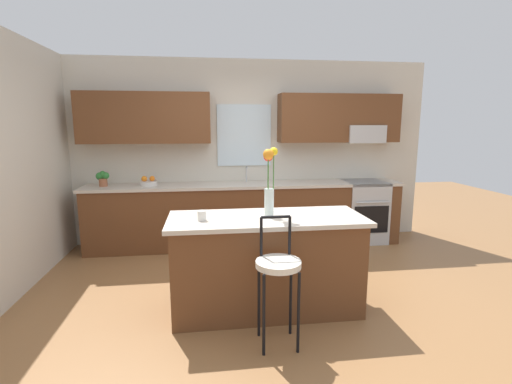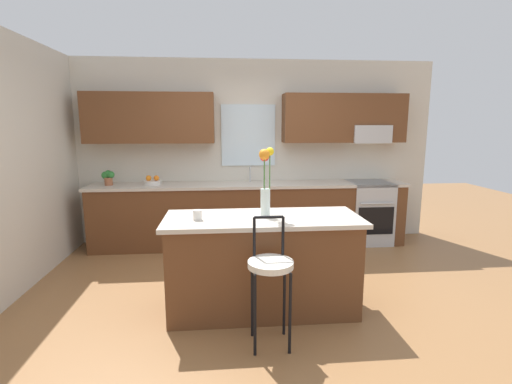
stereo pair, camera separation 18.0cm
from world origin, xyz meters
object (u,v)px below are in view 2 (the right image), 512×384
(flower_vase, at_px, (266,180))
(fruit_bowl_oranges, at_px, (153,182))
(mug_ceramic, at_px, (198,215))
(oven_range, at_px, (368,212))
(kitchen_island, at_px, (263,264))
(potted_plant_small, at_px, (108,177))
(bar_stool_near, at_px, (270,270))

(flower_vase, height_order, fruit_bowl_oranges, flower_vase)
(flower_vase, xyz_separation_m, fruit_bowl_oranges, (-1.38, 1.98, -0.30))
(flower_vase, relative_size, mug_ceramic, 7.09)
(oven_range, height_order, mug_ceramic, mug_ceramic)
(kitchen_island, xyz_separation_m, potted_plant_small, (-1.96, 2.00, 0.58))
(kitchen_island, height_order, fruit_bowl_oranges, fruit_bowl_oranges)
(fruit_bowl_oranges, bearing_deg, flower_vase, -55.00)
(oven_range, xyz_separation_m, kitchen_island, (-1.81, -1.97, 0.00))
(kitchen_island, relative_size, flower_vase, 2.85)
(mug_ceramic, bearing_deg, potted_plant_small, 123.67)
(kitchen_island, height_order, potted_plant_small, potted_plant_small)
(oven_range, relative_size, potted_plant_small, 4.31)
(kitchen_island, xyz_separation_m, bar_stool_near, (0.00, -0.58, 0.17))
(oven_range, distance_m, mug_ceramic, 3.19)
(kitchen_island, height_order, bar_stool_near, bar_stool_near)
(flower_vase, relative_size, potted_plant_small, 2.99)
(bar_stool_near, distance_m, mug_ceramic, 0.85)
(fruit_bowl_oranges, bearing_deg, mug_ceramic, -69.63)
(oven_range, relative_size, kitchen_island, 0.51)
(kitchen_island, distance_m, flower_vase, 0.80)
(oven_range, distance_m, kitchen_island, 2.68)
(oven_range, xyz_separation_m, bar_stool_near, (-1.81, -2.55, 0.18))
(oven_range, bearing_deg, flower_vase, -132.44)
(potted_plant_small, bearing_deg, bar_stool_near, -52.67)
(oven_range, height_order, flower_vase, flower_vase)
(bar_stool_near, distance_m, fruit_bowl_oranges, 2.93)
(bar_stool_near, distance_m, flower_vase, 0.87)
(bar_stool_near, bearing_deg, kitchen_island, 90.00)
(oven_range, relative_size, fruit_bowl_oranges, 3.83)
(mug_ceramic, xyz_separation_m, potted_plant_small, (-1.37, 2.06, 0.08))
(kitchen_island, bearing_deg, oven_range, 47.39)
(kitchen_island, relative_size, fruit_bowl_oranges, 7.56)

